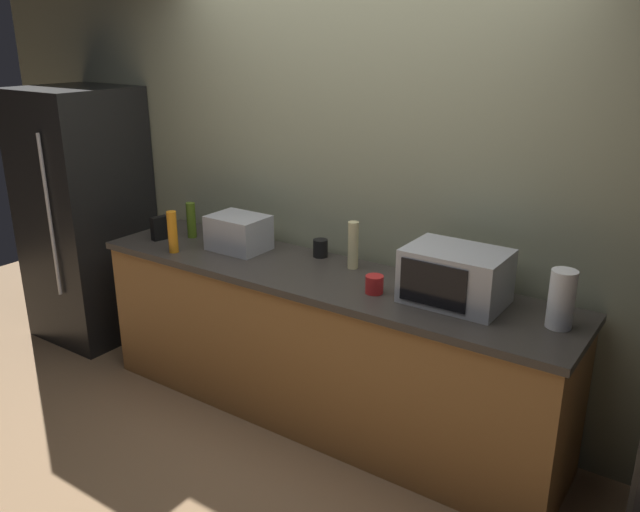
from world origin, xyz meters
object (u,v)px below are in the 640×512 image
mug_black (320,248)px  mug_red (374,284)px  bottle_dish_soap (173,232)px  bottle_olive_oil (191,220)px  toaster_oven (239,233)px  cordless_phone (160,228)px  microwave (455,276)px  bottle_hand_soap (353,245)px  refrigerator (86,216)px  paper_towel_roll (562,299)px

mug_black → mug_red: bearing=-29.3°
bottle_dish_soap → bottle_olive_oil: (-0.12, 0.28, -0.01)m
bottle_olive_oil → toaster_oven: bearing=-1.7°
toaster_oven → bottle_olive_oil: 0.41m
cordless_phone → bottle_olive_oil: (0.13, 0.15, 0.04)m
cordless_phone → bottle_dish_soap: bearing=-14.1°
bottle_dish_soap → mug_red: 1.32m
toaster_oven → mug_black: (0.48, 0.17, -0.05)m
bottle_olive_oil → microwave: bearing=-0.8°
bottle_hand_soap → mug_red: bearing=-41.3°
microwave → bottle_olive_oil: size_ratio=2.11×
cordless_phone → bottle_dish_soap: bottle_dish_soap is taller
toaster_oven → mug_red: bearing=-7.5°
refrigerator → mug_red: bearing=-1.8°
microwave → paper_towel_roll: bearing=0.3°
bottle_hand_soap → cordless_phone: bearing=-169.1°
bottle_dish_soap → mug_red: (1.31, 0.13, -0.08)m
paper_towel_roll → bottle_hand_soap: bearing=174.0°
toaster_oven → bottle_hand_soap: 0.75m
mug_black → toaster_oven: bearing=-160.7°
mug_black → refrigerator: bearing=-173.1°
microwave → bottle_dish_soap: bearing=-171.5°
microwave → mug_black: bearing=168.9°
toaster_oven → bottle_olive_oil: (-0.41, 0.01, 0.01)m
paper_towel_roll → mug_red: size_ratio=2.92×
bottle_dish_soap → cordless_phone: bearing=153.5°
bottle_hand_soap → mug_black: bottle_hand_soap is taller
toaster_oven → bottle_dish_soap: bearing=-137.4°
paper_towel_roll → mug_red: bearing=-171.9°
bottle_olive_oil → cordless_phone: bearing=-132.2°
microwave → bottle_hand_soap: size_ratio=1.79×
paper_towel_roll → bottle_dish_soap: paper_towel_roll is taller
bottle_hand_soap → microwave: bearing=-10.7°
microwave → mug_red: size_ratio=5.19×
paper_towel_roll → mug_red: paper_towel_roll is taller
bottle_olive_oil → mug_red: (1.44, -0.15, -0.07)m
paper_towel_roll → mug_black: (-1.42, 0.18, -0.08)m
bottle_olive_oil → mug_red: bottle_olive_oil is taller
bottle_hand_soap → bottle_olive_oil: bearing=-175.0°
refrigerator → cordless_phone: (0.87, -0.08, 0.07)m
bottle_dish_soap → toaster_oven: bearing=42.6°
refrigerator → toaster_oven: 1.42m
bottle_olive_oil → mug_red: 1.45m
cordless_phone → mug_red: bearing=12.5°
microwave → bottle_olive_oil: bearing=179.2°
refrigerator → paper_towel_roll: (3.32, 0.05, 0.13)m
bottle_dish_soap → mug_red: size_ratio=2.73×
refrigerator → cordless_phone: refrigerator is taller
cordless_phone → bottle_dish_soap: (0.26, -0.13, 0.05)m
bottle_hand_soap → bottle_olive_oil: size_ratio=1.18×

